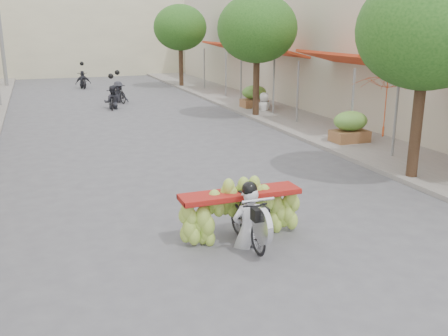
% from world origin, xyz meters
% --- Properties ---
extents(ground, '(120.00, 120.00, 0.00)m').
position_xyz_m(ground, '(0.00, 0.00, 0.00)').
color(ground, '#535257').
rests_on(ground, ground).
extents(sidewalk_right, '(4.00, 60.00, 0.12)m').
position_xyz_m(sidewalk_right, '(7.00, 15.00, 0.06)').
color(sidewalk_right, gray).
rests_on(sidewalk_right, ground).
extents(shophouse_row_right, '(9.77, 40.00, 6.00)m').
position_xyz_m(shophouse_row_right, '(11.99, 14.00, 3.00)').
color(shophouse_row_right, '#B7AD97').
rests_on(shophouse_row_right, ground).
extents(far_building, '(20.00, 6.00, 7.00)m').
position_xyz_m(far_building, '(0.00, 38.00, 3.50)').
color(far_building, beige).
rests_on(far_building, ground).
extents(street_tree_near, '(3.40, 3.40, 5.25)m').
position_xyz_m(street_tree_near, '(5.40, 4.00, 3.78)').
color(street_tree_near, '#3A2719').
rests_on(street_tree_near, ground).
extents(street_tree_mid, '(3.40, 3.40, 5.25)m').
position_xyz_m(street_tree_mid, '(5.40, 14.00, 3.78)').
color(street_tree_mid, '#3A2719').
rests_on(street_tree_mid, ground).
extents(street_tree_far, '(3.40, 3.40, 5.25)m').
position_xyz_m(street_tree_far, '(5.40, 26.00, 3.78)').
color(street_tree_far, '#3A2719').
rests_on(street_tree_far, ground).
extents(produce_crate_mid, '(1.20, 0.88, 1.16)m').
position_xyz_m(produce_crate_mid, '(6.20, 8.00, 0.71)').
color(produce_crate_mid, brown).
rests_on(produce_crate_mid, ground).
extents(produce_crate_far, '(1.20, 0.88, 1.16)m').
position_xyz_m(produce_crate_far, '(6.20, 16.00, 0.71)').
color(produce_crate_far, brown).
rests_on(produce_crate_far, ground).
extents(banana_motorbike, '(2.31, 1.80, 2.09)m').
position_xyz_m(banana_motorbike, '(-0.20, 1.96, 0.70)').
color(banana_motorbike, black).
rests_on(banana_motorbike, ground).
extents(market_umbrella, '(2.37, 2.37, 1.93)m').
position_xyz_m(market_umbrella, '(6.21, 6.24, 2.56)').
color(market_umbrella, '#C5461A').
rests_on(market_umbrella, ground).
extents(pedestrian, '(0.82, 0.51, 1.64)m').
position_xyz_m(pedestrian, '(6.28, 15.02, 0.94)').
color(pedestrian, white).
rests_on(pedestrian, ground).
extents(bg_motorbike_a, '(0.87, 1.61, 1.95)m').
position_xyz_m(bg_motorbike_a, '(-0.18, 18.60, 0.76)').
color(bg_motorbike_a, black).
rests_on(bg_motorbike_a, ground).
extents(bg_motorbike_b, '(1.17, 1.76, 1.95)m').
position_xyz_m(bg_motorbike_b, '(0.41, 20.46, 0.85)').
color(bg_motorbike_b, black).
rests_on(bg_motorbike_b, ground).
extents(bg_motorbike_c, '(0.98, 1.71, 1.95)m').
position_xyz_m(bg_motorbike_c, '(-0.72, 27.60, 0.78)').
color(bg_motorbike_c, black).
rests_on(bg_motorbike_c, ground).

